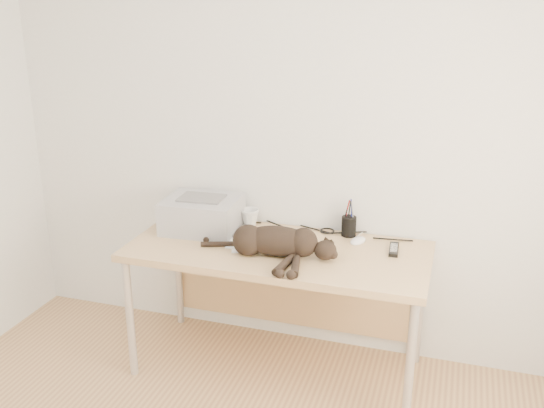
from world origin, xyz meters
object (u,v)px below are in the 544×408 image
(desk, at_px, (282,264))
(mug, at_px, (250,217))
(pen_cup, at_px, (349,226))
(mouse, at_px, (358,239))
(printer, at_px, (202,214))
(cat, at_px, (273,243))

(desk, bearing_deg, mug, 143.83)
(pen_cup, bearing_deg, desk, -148.07)
(mug, distance_m, mouse, 0.65)
(printer, bearing_deg, cat, -25.10)
(printer, distance_m, mouse, 0.89)
(desk, height_order, printer, printer)
(printer, relative_size, mug, 4.01)
(desk, height_order, mug, mug)
(printer, height_order, pen_cup, pen_cup)
(cat, relative_size, mouse, 6.26)
(desk, relative_size, mug, 14.83)
(mug, height_order, mouse, mug)
(mouse, bearing_deg, desk, -142.11)
(mug, relative_size, pen_cup, 0.52)
(cat, relative_size, pen_cup, 3.55)
(cat, height_order, mouse, cat)
(cat, height_order, mug, cat)
(pen_cup, xyz_separation_m, mouse, (0.07, -0.08, -0.04))
(desk, xyz_separation_m, pen_cup, (0.33, 0.20, 0.19))
(cat, relative_size, mug, 6.89)
(cat, xyz_separation_m, mug, (-0.26, 0.37, -0.02))
(cat, xyz_separation_m, pen_cup, (0.32, 0.39, -0.01))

